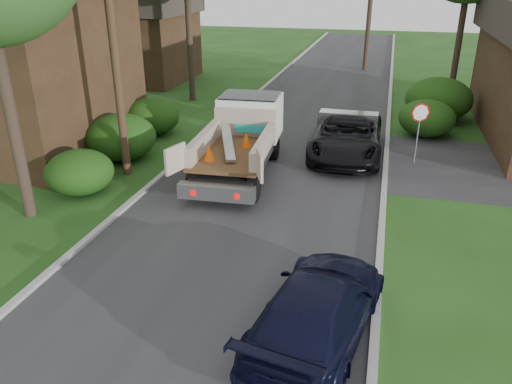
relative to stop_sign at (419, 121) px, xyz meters
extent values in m
plane|color=#1D4012|center=(-5.20, -9.00, -1.78)|extent=(120.00, 120.00, 0.00)
cube|color=#28282B|center=(-5.20, 1.00, -1.77)|extent=(8.00, 90.00, 0.02)
cube|color=#9E9E99|center=(-9.30, 1.00, -1.72)|extent=(0.20, 90.00, 0.12)
cube|color=#9E9E99|center=(-1.10, 1.00, -1.72)|extent=(0.20, 90.00, 0.12)
cylinder|color=slate|center=(0.00, 0.00, -0.78)|extent=(0.06, 0.06, 2.00)
cylinder|color=#B20A0A|center=(0.00, 0.00, 0.32)|extent=(0.71, 0.32, 0.76)
cylinder|color=#382619|center=(-10.70, -4.00, 3.22)|extent=(0.30, 0.30, 10.00)
cube|color=#352315|center=(-17.20, -2.00, 1.47)|extent=(9.00, 8.00, 6.50)
cube|color=#352315|center=(-18.70, 13.00, 0.47)|extent=(7.00, 7.00, 4.50)
cube|color=#332B26|center=(-18.70, 13.00, 3.42)|extent=(7.56, 7.56, 1.40)
ellipsoid|color=#153E0E|center=(-11.40, -6.00, -1.01)|extent=(2.34, 2.34, 1.53)
ellipsoid|color=#153E0E|center=(-11.70, -2.50, -0.84)|extent=(2.86, 2.86, 1.87)
ellipsoid|color=#153E0E|center=(-12.00, 1.00, -0.93)|extent=(2.60, 2.60, 1.70)
ellipsoid|color=#153E0E|center=(0.60, 4.00, -0.93)|extent=(2.60, 2.60, 1.70)
ellipsoid|color=#153E0E|center=(1.30, 7.00, -0.67)|extent=(3.38, 3.38, 2.21)
cylinder|color=#2D2119|center=(-12.00, -8.00, 2.22)|extent=(0.36, 0.36, 8.00)
cylinder|color=#2D2119|center=(-12.70, 8.00, 2.72)|extent=(0.36, 0.36, 9.00)
cylinder|color=#2D2119|center=(2.30, 11.00, 2.47)|extent=(0.36, 0.36, 8.50)
cylinder|color=#2D2119|center=(-19.20, 4.00, 2.72)|extent=(0.36, 0.36, 9.00)
cylinder|color=black|center=(-7.72, -1.05, -1.28)|extent=(0.39, 1.01, 0.99)
cylinder|color=black|center=(-5.63, -0.92, -1.28)|extent=(0.39, 1.01, 0.99)
cylinder|color=black|center=(-7.47, -5.24, -1.28)|extent=(0.39, 1.01, 0.99)
cylinder|color=black|center=(-5.37, -5.11, -1.28)|extent=(0.39, 1.01, 0.99)
cube|color=black|center=(-6.55, -2.97, -1.09)|extent=(2.60, 6.53, 0.27)
cube|color=white|center=(-6.69, -0.66, -0.12)|extent=(2.55, 2.13, 1.71)
cube|color=black|center=(-6.69, -0.66, 0.49)|extent=(2.37, 1.96, 0.61)
cube|color=#472D19|center=(-6.51, -3.75, -0.67)|extent=(2.67, 4.12, 0.13)
cube|color=beige|center=(-6.63, -1.76, -0.07)|extent=(2.43, 0.26, 1.10)
cube|color=beige|center=(-7.61, -3.81, -0.29)|extent=(0.50, 3.77, 0.66)
cube|color=beige|center=(-5.40, -3.68, -0.29)|extent=(0.50, 3.77, 0.66)
cube|color=silver|center=(-6.36, -6.12, -1.17)|extent=(2.56, 0.54, 0.50)
cube|color=#B20505|center=(-7.07, -6.36, -1.17)|extent=(0.18, 0.05, 0.18)
cube|color=#B20505|center=(-5.63, -6.27, -1.17)|extent=(0.18, 0.05, 0.18)
cube|color=beige|center=(-7.75, -6.03, -0.18)|extent=(0.37, 0.98, 0.88)
cube|color=beige|center=(-4.99, -5.87, -0.18)|extent=(0.48, 0.95, 0.88)
cube|color=silver|center=(-6.73, -3.65, -0.30)|extent=(1.36, 2.78, 0.51)
cone|color=#F2590A|center=(-7.05, -4.77, -0.33)|extent=(0.42, 0.42, 0.55)
cone|color=#F2590A|center=(-6.22, -3.06, -0.33)|extent=(0.42, 0.42, 0.55)
cube|color=#148C84|center=(-6.34, -2.02, -0.22)|extent=(1.22, 0.18, 0.31)
imported|color=black|center=(-2.80, 0.32, -0.92)|extent=(3.01, 6.23, 1.71)
imported|color=black|center=(-2.32, -11.50, -1.05)|extent=(2.89, 5.32, 1.46)
camera|label=1|loc=(-1.41, -20.02, 5.35)|focal=35.00mm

